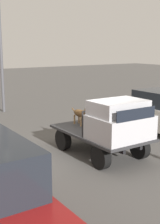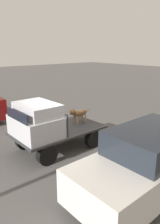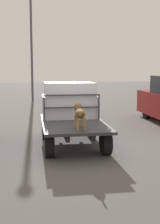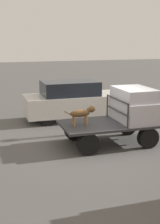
{
  "view_description": "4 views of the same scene",
  "coord_description": "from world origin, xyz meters",
  "views": [
    {
      "loc": [
        7.81,
        -6.04,
        3.51
      ],
      "look_at": [
        -1.1,
        -0.05,
        1.23
      ],
      "focal_mm": 50.0,
      "sensor_mm": 36.0,
      "label": 1
    },
    {
      "loc": [
        4.48,
        6.43,
        3.72
      ],
      "look_at": [
        -1.1,
        -0.05,
        1.23
      ],
      "focal_mm": 35.0,
      "sensor_mm": 36.0,
      "label": 2
    },
    {
      "loc": [
        -9.32,
        1.21,
        2.44
      ],
      "look_at": [
        -1.1,
        -0.05,
        1.23
      ],
      "focal_mm": 50.0,
      "sensor_mm": 36.0,
      "label": 3
    },
    {
      "loc": [
        -4.09,
        -9.59,
        3.6
      ],
      "look_at": [
        -1.1,
        -0.05,
        1.23
      ],
      "focal_mm": 50.0,
      "sensor_mm": 36.0,
      "label": 4
    }
  ],
  "objects": [
    {
      "name": "truck_headboard",
      "position": [
        0.25,
        0.0,
        1.31
      ],
      "size": [
        0.04,
        1.77,
        0.82
      ],
      "color": "#2D2D30",
      "rests_on": "flatbed_truck"
    },
    {
      "name": "ground_plane",
      "position": [
        0.0,
        0.0,
        0.0
      ],
      "size": [
        80.0,
        80.0,
        0.0
      ],
      "primitive_type": "plane",
      "color": "#514F4C"
    },
    {
      "name": "dog",
      "position": [
        -1.0,
        -0.05,
        1.19
      ],
      "size": [
        1.1,
        0.26,
        0.68
      ],
      "rotation": [
        0.0,
        0.0,
        -0.21
      ],
      "color": "#9E7547",
      "rests_on": "flatbed_truck"
    },
    {
      "name": "truck_cab",
      "position": [
        0.96,
        0.0,
        1.32
      ],
      "size": [
        1.34,
        1.77,
        1.16
      ],
      "color": "#B7B7BC",
      "rests_on": "flatbed_truck"
    },
    {
      "name": "parked_sedan",
      "position": [
        -0.24,
        3.69,
        0.87
      ],
      "size": [
        4.48,
        1.78,
        1.75
      ],
      "rotation": [
        0.0,
        0.0,
        -0.11
      ],
      "color": "black",
      "rests_on": "ground"
    },
    {
      "name": "flatbed_truck",
      "position": [
        0.0,
        0.0,
        0.55
      ],
      "size": [
        3.41,
        1.89,
        0.77
      ],
      "color": "black",
      "rests_on": "ground"
    }
  ]
}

